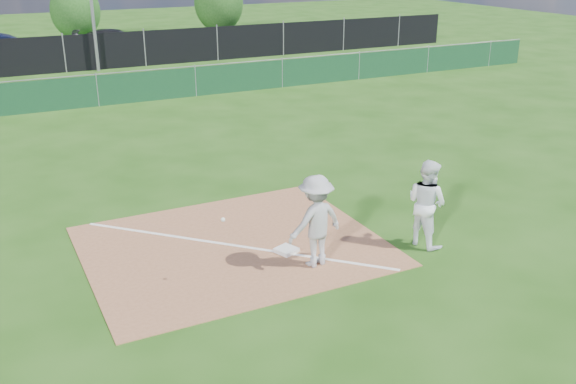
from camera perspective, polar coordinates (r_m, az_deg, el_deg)
The scene contains 13 objects.
ground at distance 21.65m, azimuth -13.88°, elevation 4.66°, with size 90.00×90.00×0.00m, color #1E490F.
infield_dirt at distance 13.54m, azimuth -4.89°, elevation -4.79°, with size 6.00×5.00×0.02m, color #925B3A.
foul_line at distance 13.53m, azimuth -4.89°, elevation -4.73°, with size 0.08×7.00×0.01m, color white.
green_fence at distance 26.28m, azimuth -16.58°, elevation 8.60°, with size 44.00×0.05×1.20m, color #0E341C.
black_fence at distance 34.02m, azimuth -19.26°, elevation 11.51°, with size 46.00×0.04×1.80m, color black.
parking_lot at distance 39.06m, azimuth -20.20°, elevation 11.16°, with size 46.00×9.00×0.01m, color black.
first_base at distance 13.19m, azimuth -0.16°, elevation -5.19°, with size 0.39×0.39×0.08m, color white.
play_at_first at distance 12.36m, azimuth 2.47°, elevation -2.59°, with size 2.55×0.86×1.85m.
runner at distance 13.54m, azimuth 12.22°, elevation -0.96°, with size 0.90×0.70×1.86m, color white.
car_mid at distance 39.17m, azimuth -23.80°, elevation 11.73°, with size 1.45×4.15×1.37m, color black.
car_right at distance 39.42m, azimuth -15.05°, elevation 12.82°, with size 1.91×4.70×1.36m, color black.
tree_mid at distance 45.25m, azimuth -18.39°, elevation 15.05°, with size 3.16×3.16×3.74m.
tree_right at distance 47.17m, azimuth -6.18°, elevation 16.37°, with size 3.44×3.44×4.08m.
Camera 1 is at (-4.40, -10.36, 5.91)m, focal length 40.00 mm.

